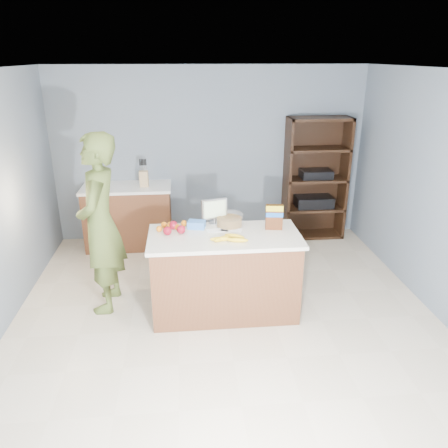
{
  "coord_description": "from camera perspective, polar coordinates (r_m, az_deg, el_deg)",
  "views": [
    {
      "loc": [
        -0.4,
        -3.8,
        2.62
      ],
      "look_at": [
        0.0,
        0.35,
        1.0
      ],
      "focal_mm": 35.0,
      "sensor_mm": 36.0,
      "label": 1
    }
  ],
  "objects": [
    {
      "name": "shelving_unit",
      "position": [
        6.68,
        11.71,
        5.58
      ],
      "size": [
        0.9,
        0.4,
        1.8
      ],
      "color": "black",
      "rests_on": "ground"
    },
    {
      "name": "envelopes",
      "position": [
        4.58,
        0.05,
        -0.81
      ],
      "size": [
        0.39,
        0.17,
        0.0
      ],
      "color": "white",
      "rests_on": "counter_peninsula"
    },
    {
      "name": "cereal_box",
      "position": [
        4.59,
        6.58,
        1.15
      ],
      "size": [
        0.19,
        0.09,
        0.27
      ],
      "color": "#592B14",
      "rests_on": "counter_peninsula"
    },
    {
      "name": "oranges",
      "position": [
        4.65,
        -6.95,
        -0.23
      ],
      "size": [
        0.32,
        0.2,
        0.06
      ],
      "color": "orange",
      "rests_on": "counter_peninsula"
    },
    {
      "name": "counter_peninsula",
      "position": [
        4.67,
        0.06,
        -6.92
      ],
      "size": [
        1.56,
        0.76,
        0.9
      ],
      "color": "brown",
      "rests_on": "ground"
    },
    {
      "name": "walls",
      "position": [
        3.94,
        0.49,
        7.01
      ],
      "size": [
        4.52,
        5.02,
        2.51
      ],
      "color": "slate",
      "rests_on": "ground"
    },
    {
      "name": "person",
      "position": [
        4.74,
        -15.84,
        -0.07
      ],
      "size": [
        0.49,
        0.72,
        1.92
      ],
      "primitive_type": "imported",
      "rotation": [
        0.0,
        0.0,
        -1.61
      ],
      "color": "#4C5B27",
      "rests_on": "ground"
    },
    {
      "name": "apples",
      "position": [
        4.53,
        -6.55,
        -0.58
      ],
      "size": [
        0.23,
        0.25,
        0.09
      ],
      "color": "maroon",
      "rests_on": "counter_peninsula"
    },
    {
      "name": "salad_bowl",
      "position": [
        4.69,
        0.7,
        0.46
      ],
      "size": [
        0.3,
        0.3,
        0.13
      ],
      "color": "#267219",
      "rests_on": "counter_peninsula"
    },
    {
      "name": "back_cabinet",
      "position": [
        6.43,
        -12.33,
        1.03
      ],
      "size": [
        1.24,
        0.62,
        0.9
      ],
      "color": "brown",
      "rests_on": "ground"
    },
    {
      "name": "tv",
      "position": [
        4.7,
        -1.26,
        1.86
      ],
      "size": [
        0.28,
        0.12,
        0.28
      ],
      "color": "silver",
      "rests_on": "counter_peninsula"
    },
    {
      "name": "knife_block",
      "position": [
        6.19,
        -10.42,
        5.91
      ],
      "size": [
        0.12,
        0.1,
        0.31
      ],
      "color": "tan",
      "rests_on": "back_cabinet"
    },
    {
      "name": "bananas",
      "position": [
        4.32,
        0.62,
        -1.89
      ],
      "size": [
        0.38,
        0.21,
        0.05
      ],
      "color": "yellow",
      "rests_on": "counter_peninsula"
    },
    {
      "name": "blue_carton",
      "position": [
        4.63,
        -3.61,
        -0.08
      ],
      "size": [
        0.2,
        0.16,
        0.08
      ],
      "primitive_type": "cube",
      "rotation": [
        0.0,
        0.0,
        -0.25
      ],
      "color": "blue",
      "rests_on": "counter_peninsula"
    },
    {
      "name": "floor",
      "position": [
        4.63,
        0.43,
        -13.2
      ],
      "size": [
        4.5,
        5.0,
        0.02
      ],
      "primitive_type": "cube",
      "color": "beige",
      "rests_on": "ground"
    }
  ]
}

